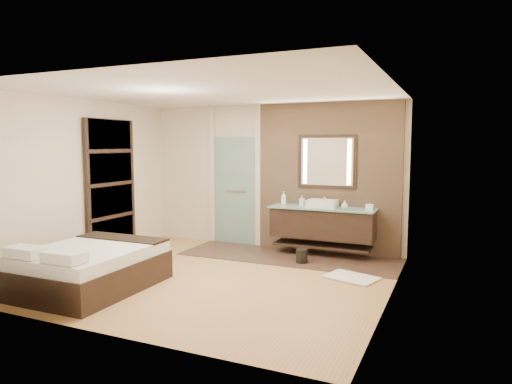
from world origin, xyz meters
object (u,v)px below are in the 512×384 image
at_px(vanity, 322,223).
at_px(bed, 89,268).
at_px(waste_bin, 302,256).
at_px(mirror_unit, 327,162).

height_order(vanity, bed, vanity).
bearing_deg(waste_bin, mirror_unit, 79.56).
bearing_deg(waste_bin, bed, -132.53).
relative_size(bed, waste_bin, 7.69).
height_order(bed, waste_bin, bed).
bearing_deg(bed, waste_bin, 46.82).
distance_m(bed, waste_bin, 3.30).
bearing_deg(vanity, mirror_unit, 90.00).
relative_size(vanity, waste_bin, 7.75).
distance_m(mirror_unit, bed, 4.31).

